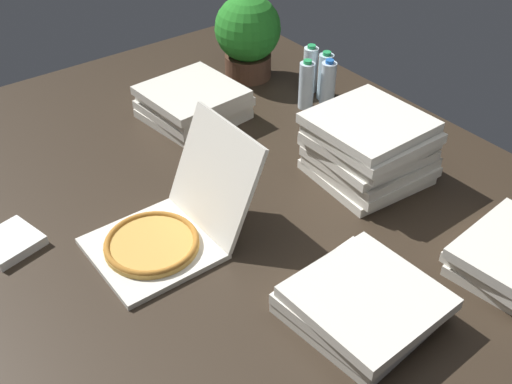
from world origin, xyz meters
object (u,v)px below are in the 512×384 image
object	(u,v)px
open_pizza_box	(169,226)
pizza_stack_left_mid	(362,303)
water_bottle_0	(306,85)
water_bottle_3	(328,85)
pizza_stack_left_near	(369,148)
water_bottle_2	(310,69)
water_bottle_1	(325,76)
potted_plant	(248,34)
pizza_stack_right_mid	(193,103)
napkin_pile	(10,242)

from	to	relation	value
open_pizza_box	pizza_stack_left_mid	size ratio (longest dim) A/B	1.25
water_bottle_0	water_bottle_3	world-z (taller)	same
pizza_stack_left_near	water_bottle_2	bearing A→B (deg)	156.58
water_bottle_2	water_bottle_3	bearing A→B (deg)	-13.39
pizza_stack_left_mid	water_bottle_1	bearing A→B (deg)	142.55
water_bottle_2	potted_plant	distance (m)	0.35
open_pizza_box	potted_plant	distance (m)	1.26
pizza_stack_left_near	pizza_stack_left_mid	distance (m)	0.72
water_bottle_1	pizza_stack_right_mid	bearing A→B (deg)	-110.20
water_bottle_0	potted_plant	xyz separation A→B (m)	(-0.41, -0.03, 0.11)
water_bottle_2	water_bottle_3	size ratio (longest dim) A/B	1.00
pizza_stack_right_mid	potted_plant	world-z (taller)	potted_plant
open_pizza_box	pizza_stack_left_near	distance (m)	0.81
napkin_pile	potted_plant	bearing A→B (deg)	110.72
water_bottle_1	water_bottle_3	distance (m)	0.08
water_bottle_2	water_bottle_3	xyz separation A→B (m)	(0.16, -0.04, 0.00)
pizza_stack_right_mid	water_bottle_0	size ratio (longest dim) A/B	1.82
water_bottle_1	water_bottle_3	size ratio (longest dim) A/B	1.00
potted_plant	water_bottle_3	bearing A→B (deg)	12.74
pizza_stack_right_mid	water_bottle_3	xyz separation A→B (m)	(0.28, 0.54, 0.04)
pizza_stack_right_mid	water_bottle_1	bearing A→B (deg)	69.80
pizza_stack_left_mid	napkin_pile	size ratio (longest dim) A/B	2.40
pizza_stack_left_near	water_bottle_0	distance (m)	0.58
pizza_stack_left_mid	potted_plant	size ratio (longest dim) A/B	1.05
pizza_stack_right_mid	water_bottle_2	bearing A→B (deg)	78.40
pizza_stack_left_mid	water_bottle_1	size ratio (longest dim) A/B	1.84
napkin_pile	pizza_stack_right_mid	bearing A→B (deg)	109.91
open_pizza_box	potted_plant	size ratio (longest dim) A/B	1.31
water_bottle_0	water_bottle_2	distance (m)	0.16
pizza_stack_right_mid	napkin_pile	size ratio (longest dim) A/B	2.37
open_pizza_box	pizza_stack_right_mid	bearing A→B (deg)	142.03
pizza_stack_left_near	water_bottle_2	size ratio (longest dim) A/B	1.78
water_bottle_1	potted_plant	xyz separation A→B (m)	(-0.39, -0.15, 0.11)
pizza_stack_left_mid	water_bottle_3	distance (m)	1.25
water_bottle_0	water_bottle_1	size ratio (longest dim) A/B	1.00
potted_plant	napkin_pile	distance (m)	1.49
water_bottle_0	water_bottle_3	size ratio (longest dim) A/B	1.00
open_pizza_box	pizza_stack_right_mid	distance (m)	0.83
pizza_stack_left_near	water_bottle_3	bearing A→B (deg)	153.54
open_pizza_box	pizza_stack_right_mid	world-z (taller)	open_pizza_box
water_bottle_2	napkin_pile	bearing A→B (deg)	-81.59
pizza_stack_left_near	napkin_pile	distance (m)	1.32
water_bottle_1	pizza_stack_left_near	bearing A→B (deg)	-27.42
pizza_stack_left_mid	water_bottle_2	bearing A→B (deg)	145.15
open_pizza_box	water_bottle_1	distance (m)	1.18
potted_plant	water_bottle_0	bearing A→B (deg)	3.54
open_pizza_box	napkin_pile	bearing A→B (deg)	-124.92
pizza_stack_left_near	pizza_stack_right_mid	distance (m)	0.83
napkin_pile	open_pizza_box	bearing A→B (deg)	55.08
water_bottle_3	potted_plant	distance (m)	0.48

